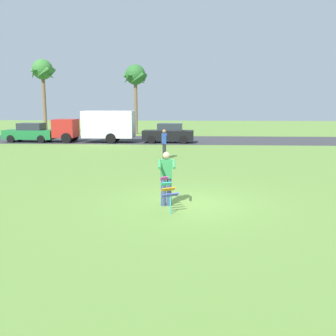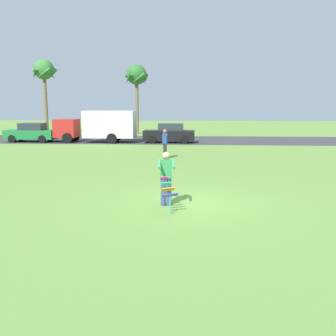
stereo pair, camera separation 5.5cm
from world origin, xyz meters
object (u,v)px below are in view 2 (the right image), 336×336
kite_held (168,190)px  palm_tree_right_near (137,77)px  parked_car_black (170,133)px  parked_car_green (31,133)px  person_kite_flyer (166,177)px  parked_truck_red_cab (100,125)px  palm_tree_left_near (44,72)px  person_walker_near (165,143)px

kite_held → palm_tree_right_near: bearing=99.9°
parked_car_black → parked_car_green: bearing=-180.0°
person_kite_flyer → parked_truck_red_cab: parked_truck_red_cab is taller
person_kite_flyer → parked_truck_red_cab: size_ratio=0.26×
parked_car_green → parked_car_black: size_ratio=1.00×
kite_held → palm_tree_left_near: bearing=117.2°
parked_car_green → parked_truck_red_cab: size_ratio=0.63×
parked_truck_red_cab → person_walker_near: (6.08, -9.20, -0.48)m
person_kite_flyer → palm_tree_right_near: palm_tree_right_near is taller
palm_tree_right_near → person_walker_near: size_ratio=4.20×
person_kite_flyer → parked_car_green: bearing=123.1°
palm_tree_right_near → person_walker_near: palm_tree_right_near is taller
person_kite_flyer → person_walker_near: 10.42m
kite_held → parked_truck_red_cab: size_ratio=0.16×
parked_car_black → person_walker_near: bearing=-88.4°
parked_car_green → parked_car_black: (11.74, 0.00, 0.00)m
parked_truck_red_cab → parked_car_black: (5.82, -0.00, -0.64)m
parked_car_green → person_walker_near: bearing=-37.5°
kite_held → person_walker_near: (-0.87, 11.15, 0.25)m
parked_truck_red_cab → person_walker_near: parked_truck_red_cab is taller
kite_held → parked_car_black: parked_car_black is taller
person_kite_flyer → palm_tree_left_near: (-14.74, 28.18, 5.49)m
palm_tree_right_near → kite_held: bearing=-80.1°
parked_car_black → palm_tree_left_near: (-13.71, 8.59, 5.66)m
parked_car_green → palm_tree_left_near: 10.48m
parked_car_green → palm_tree_right_near: bearing=49.5°
parked_car_black → palm_tree_right_near: size_ratio=0.58×
parked_truck_red_cab → parked_car_black: 5.85m
parked_car_green → parked_car_black: bearing=0.0°
parked_car_black → person_walker_near: size_ratio=2.45×
palm_tree_left_near → person_walker_near: 23.28m
person_kite_flyer → person_walker_near: bearing=94.2°
parked_car_green → palm_tree_left_near: size_ratio=0.54×
parked_truck_red_cab → kite_held: bearing=-71.2°
parked_truck_red_cab → parked_car_black: size_ratio=1.59×
parked_car_green → person_walker_near: size_ratio=2.46×
parked_truck_red_cab → palm_tree_right_near: size_ratio=0.93×
parked_car_black → palm_tree_left_near: palm_tree_left_near is taller
person_kite_flyer → person_walker_near: (-0.76, 10.39, -0.02)m
person_kite_flyer → parked_car_black: 19.62m
person_kite_flyer → parked_car_green: size_ratio=0.41×
person_kite_flyer → palm_tree_left_near: bearing=117.6°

